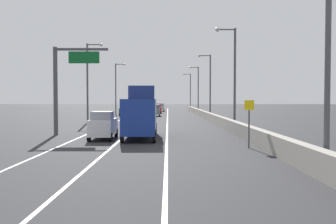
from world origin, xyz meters
name	(u,v)px	position (x,y,z in m)	size (l,w,h in m)	color
ground_plane	(160,116)	(0.00, 64.00, 0.00)	(320.00, 320.00, 0.00)	#2D2D30
lane_stripe_left	(124,118)	(-5.50, 55.00, 0.00)	(0.16, 130.00, 0.00)	silver
lane_stripe_center	(146,118)	(-2.00, 55.00, 0.00)	(0.16, 130.00, 0.00)	silver
lane_stripe_right	(168,118)	(1.50, 55.00, 0.00)	(0.16, 130.00, 0.00)	silver
jersey_barrier_right	(219,120)	(7.56, 40.00, 0.55)	(0.60, 120.00, 1.10)	#9E998E
overhead_sign_gantry	(65,80)	(-7.26, 27.39, 4.73)	(4.68, 0.36, 7.50)	#47474C
speed_advisory_sign	(250,120)	(6.66, 18.87, 1.76)	(0.60, 0.11, 3.00)	#4C4C51
lamp_post_right_near	(323,29)	(7.94, 11.03, 5.94)	(2.14, 0.44, 10.37)	#4C4C51
lamp_post_right_second	(233,71)	(8.17, 33.84, 5.94)	(2.14, 0.44, 10.37)	#4C4C51
lamp_post_right_third	(210,82)	(8.24, 56.66, 5.94)	(2.14, 0.44, 10.37)	#4C4C51
lamp_post_right_fourth	(198,86)	(8.12, 79.47, 5.94)	(2.14, 0.44, 10.37)	#4C4C51
lamp_post_right_fifth	(190,89)	(7.73, 102.29, 5.94)	(2.14, 0.44, 10.37)	#4C4C51
lamp_post_left_mid	(90,77)	(-8.68, 44.41, 5.94)	(2.14, 0.44, 10.37)	#4C4C51
lamp_post_left_far	(118,85)	(-8.82, 71.78, 5.94)	(2.14, 0.44, 10.37)	#4C4C51
car_red_0	(158,109)	(-0.78, 76.94, 0.94)	(1.85, 4.46, 1.88)	red
car_gray_1	(156,110)	(-0.74, 62.95, 1.02)	(1.91, 4.21, 2.06)	slate
car_white_2	(104,125)	(-3.36, 24.04, 1.06)	(1.85, 4.46, 2.14)	white
car_silver_3	(161,107)	(-0.31, 88.76, 1.00)	(1.96, 4.23, 2.01)	#B7B7BC
car_green_4	(126,110)	(-6.38, 65.19, 0.98)	(1.94, 4.66, 1.97)	#196033
car_black_5	(135,108)	(-6.78, 87.49, 0.94)	(2.06, 4.27, 1.89)	black
box_truck	(142,114)	(-0.58, 25.13, 1.91)	(2.61, 8.20, 4.17)	navy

